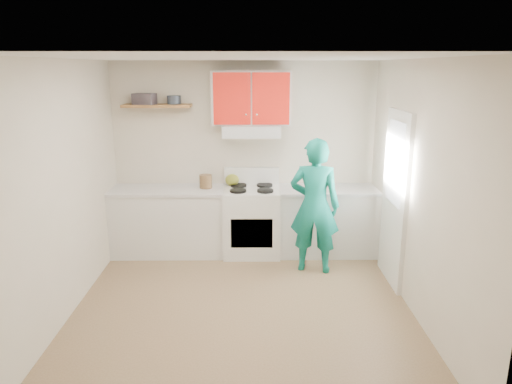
{
  "coord_description": "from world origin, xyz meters",
  "views": [
    {
      "loc": [
        0.1,
        -4.61,
        2.52
      ],
      "look_at": [
        0.15,
        0.55,
        1.15
      ],
      "focal_mm": 33.21,
      "sensor_mm": 36.0,
      "label": 1
    }
  ],
  "objects_px": {
    "stove": "(252,221)",
    "kettle": "(232,180)",
    "person": "(315,206)",
    "tin": "(174,100)",
    "crock": "(206,182)"
  },
  "relations": [
    {
      "from": "stove",
      "to": "kettle",
      "type": "distance_m",
      "value": 0.63
    },
    {
      "from": "kettle",
      "to": "person",
      "type": "xyz_separation_m",
      "value": [
        1.05,
        -0.76,
        -0.15
      ]
    },
    {
      "from": "crock",
      "to": "person",
      "type": "xyz_separation_m",
      "value": [
        1.4,
        -0.64,
        -0.15
      ]
    },
    {
      "from": "stove",
      "to": "tin",
      "type": "height_order",
      "value": "tin"
    },
    {
      "from": "tin",
      "to": "person",
      "type": "bearing_deg",
      "value": -23.36
    },
    {
      "from": "kettle",
      "to": "crock",
      "type": "height_order",
      "value": "crock"
    },
    {
      "from": "kettle",
      "to": "crock",
      "type": "xyz_separation_m",
      "value": [
        -0.35,
        -0.12,
        -0.0
      ]
    },
    {
      "from": "tin",
      "to": "person",
      "type": "height_order",
      "value": "tin"
    },
    {
      "from": "stove",
      "to": "kettle",
      "type": "bearing_deg",
      "value": 145.61
    },
    {
      "from": "stove",
      "to": "person",
      "type": "bearing_deg",
      "value": -36.43
    },
    {
      "from": "person",
      "to": "stove",
      "type": "bearing_deg",
      "value": -23.69
    },
    {
      "from": "person",
      "to": "kettle",
      "type": "bearing_deg",
      "value": -23.17
    },
    {
      "from": "crock",
      "to": "person",
      "type": "relative_size",
      "value": 0.12
    },
    {
      "from": "stove",
      "to": "tin",
      "type": "xyz_separation_m",
      "value": [
        -1.03,
        0.2,
        1.63
      ]
    },
    {
      "from": "stove",
      "to": "crock",
      "type": "bearing_deg",
      "value": 174.48
    }
  ]
}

